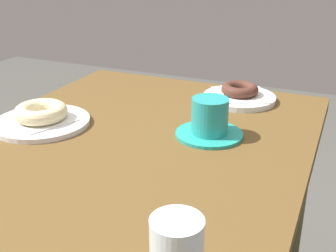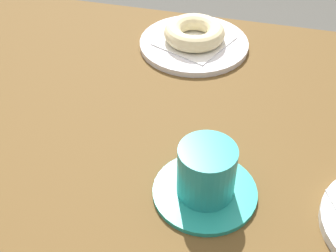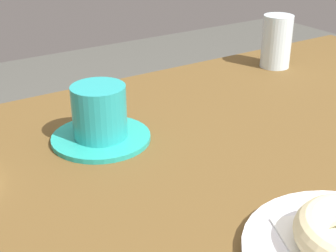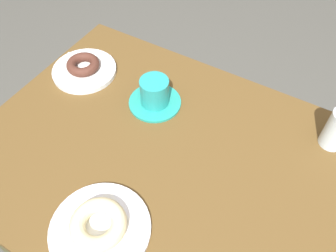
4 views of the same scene
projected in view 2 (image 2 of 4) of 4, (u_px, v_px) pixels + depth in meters
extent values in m
cube|color=brown|center=(106.00, 117.00, 0.83)|extent=(1.17, 0.75, 0.04)
cylinder|color=white|center=(194.00, 44.00, 0.97)|extent=(0.23, 0.23, 0.01)
cube|color=white|center=(194.00, 41.00, 0.97)|extent=(0.17, 0.17, 0.00)
torus|color=beige|center=(194.00, 33.00, 0.95)|extent=(0.13, 0.13, 0.04)
cylinder|color=teal|center=(205.00, 192.00, 0.68)|extent=(0.15, 0.15, 0.01)
cylinder|color=teal|center=(207.00, 171.00, 0.65)|extent=(0.08, 0.08, 0.08)
cylinder|color=black|center=(208.00, 153.00, 0.62)|extent=(0.07, 0.07, 0.00)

